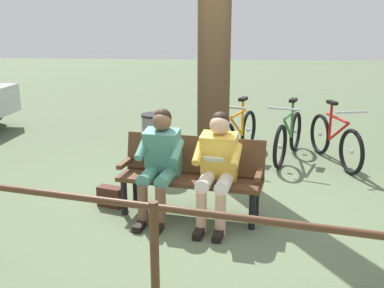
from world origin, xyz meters
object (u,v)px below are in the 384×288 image
object	(u,v)px
bench	(192,170)
person_companion	(160,159)
bicycle_purple	(335,140)
bicycle_red	(288,137)
handbag	(111,197)
person_reading	(217,164)
tree_trunk	(214,28)
litter_bin	(155,144)
bicycle_green	(238,135)

from	to	relation	value
bench	person_companion	xyz separation A→B (m)	(0.34, 0.10, 0.16)
bicycle_purple	bicycle_red	size ratio (longest dim) A/B	1.03
handbag	bicycle_red	size ratio (longest dim) A/B	0.19
person_reading	tree_trunk	world-z (taller)	tree_trunk
handbag	litter_bin	world-z (taller)	litter_bin
person_reading	bicycle_purple	xyz separation A→B (m)	(-1.74, -2.19, -0.31)
person_reading	handbag	size ratio (longest dim) A/B	4.00
bicycle_red	bicycle_green	xyz separation A→B (m)	(0.78, -0.05, 0.00)
handbag	bicycle_purple	xyz separation A→B (m)	(-2.99, -1.88, 0.24)
bicycle_green	bench	bearing A→B (deg)	6.72
litter_bin	bicycle_purple	bearing A→B (deg)	-166.53
person_reading	bicycle_red	bearing A→B (deg)	-103.77
litter_bin	bicycle_green	distance (m)	1.48
bicycle_green	person_companion	bearing A→B (deg)	-0.34
tree_trunk	bicycle_red	size ratio (longest dim) A/B	2.54
bicycle_purple	litter_bin	bearing A→B (deg)	-90.23
bicycle_purple	handbag	bearing A→B (deg)	-71.62
tree_trunk	bicycle_red	xyz separation A→B (m)	(-1.17, -0.63, -1.66)
person_reading	tree_trunk	xyz separation A→B (m)	(0.10, -1.74, 1.36)
person_companion	bicycle_purple	distance (m)	3.16
bench	tree_trunk	xyz separation A→B (m)	(-0.19, -1.51, 1.51)
litter_bin	bicycle_green	xyz separation A→B (m)	(-1.20, -0.86, -0.07)
tree_trunk	bicycle_green	distance (m)	1.84
litter_bin	bicycle_purple	xyz separation A→B (m)	(-2.65, -0.64, -0.07)
tree_trunk	bicycle_purple	xyz separation A→B (m)	(-1.84, -0.46, -1.66)
handbag	litter_bin	distance (m)	1.32
handbag	bicycle_green	distance (m)	2.62
person_companion	bicycle_purple	xyz separation A→B (m)	(-2.37, -2.08, -0.30)
person_companion	handbag	xyz separation A→B (m)	(0.63, -0.20, -0.54)
person_reading	bicycle_purple	distance (m)	2.81
handbag	bicycle_purple	size ratio (longest dim) A/B	0.18
bench	bicycle_purple	world-z (taller)	bicycle_purple
bench	litter_bin	world-z (taller)	bench
litter_bin	tree_trunk	bearing A→B (deg)	-167.82
bench	handbag	world-z (taller)	bench
tree_trunk	bicycle_purple	world-z (taller)	tree_trunk
bicycle_red	handbag	bearing A→B (deg)	-27.90
bicycle_purple	person_reading	bearing A→B (deg)	-52.06
person_reading	bicycle_purple	size ratio (longest dim) A/B	0.73
person_reading	bicycle_red	distance (m)	2.61
handbag	litter_bin	size ratio (longest dim) A/B	0.35
bench	bicycle_purple	distance (m)	2.83
bicycle_purple	bicycle_green	distance (m)	1.47
person_reading	bicycle_red	size ratio (longest dim) A/B	0.75
person_reading	handbag	world-z (taller)	person_reading
litter_bin	bicycle_purple	size ratio (longest dim) A/B	0.52
person_companion	person_reading	bearing A→B (deg)	179.95
person_reading	bicycle_red	world-z (taller)	person_reading
bench	litter_bin	xyz separation A→B (m)	(0.63, -1.34, -0.08)
bench	person_companion	distance (m)	0.39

